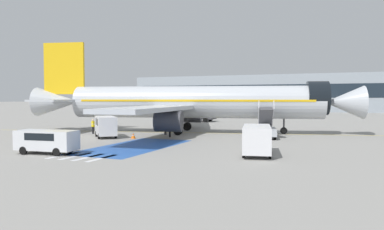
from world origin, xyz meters
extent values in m
plane|color=gray|center=(0.00, 0.00, 0.00)|extent=(600.00, 600.00, 0.00)
cube|color=gold|center=(0.45, 0.37, 0.00)|extent=(72.88, 17.99, 0.01)
cube|color=#2856A8|center=(0.45, -13.99, 0.00)|extent=(5.83, 12.85, 0.01)
cube|color=silver|center=(-1.95, -20.39, 0.00)|extent=(0.44, 3.60, 0.01)
cube|color=silver|center=(-0.75, -20.39, 0.00)|extent=(0.44, 3.60, 0.01)
cube|color=silver|center=(0.45, -20.39, 0.00)|extent=(0.44, 3.60, 0.01)
cube|color=silver|center=(1.65, -20.39, 0.00)|extent=(0.44, 3.60, 0.01)
cylinder|color=#B7BCC4|center=(0.45, 0.37, 3.87)|extent=(31.04, 11.24, 4.00)
cone|color=#B7BCC4|center=(17.64, 4.57, 3.87)|extent=(5.21, 4.85, 3.92)
cone|color=#B7BCC4|center=(-17.51, -4.02, 3.87)|extent=(6.74, 5.16, 3.84)
cylinder|color=black|center=(14.72, 3.86, 4.37)|extent=(3.29, 4.50, 4.04)
cube|color=#EAB214|center=(0.45, 0.37, 4.07)|extent=(28.65, 10.73, 0.24)
cube|color=#B7BCC4|center=(-4.88, 8.21, 3.27)|extent=(10.75, 17.54, 0.44)
cylinder|color=#38383D|center=(-3.00, 7.18, 1.91)|extent=(3.34, 2.85, 2.23)
cube|color=#B7BCC4|center=(-0.66, -9.05, 3.27)|extent=(6.47, 17.37, 0.44)
cylinder|color=#38383D|center=(0.53, -7.26, 1.91)|extent=(3.34, 2.85, 2.23)
cube|color=#EAB214|center=(-16.64, -3.81, 8.27)|extent=(5.53, 1.68, 6.79)
cube|color=#B7BCC4|center=(-16.95, 0.03, 4.07)|extent=(5.02, 7.07, 0.24)
cube|color=#B7BCC4|center=(-15.15, -7.36, 4.07)|extent=(5.02, 7.07, 0.24)
cylinder|color=#38383D|center=(10.99, 2.94, 1.95)|extent=(0.20, 0.20, 3.05)
cylinder|color=black|center=(10.99, 2.94, 0.42)|extent=(0.88, 0.47, 0.84)
cylinder|color=#38383D|center=(-1.81, 3.01, 1.91)|extent=(0.24, 0.24, 2.72)
cylinder|color=black|center=(-1.81, 3.01, 0.55)|extent=(1.21, 0.84, 1.10)
cylinder|color=#38383D|center=(-0.34, -3.02, 1.91)|extent=(0.24, 0.24, 2.72)
cylinder|color=black|center=(-0.34, -3.02, 0.55)|extent=(1.21, 0.84, 1.10)
cube|color=#ADB2BA|center=(9.82, -2.08, 0.70)|extent=(3.28, 5.19, 0.70)
cylinder|color=black|center=(8.51, -0.67, 0.35)|extent=(0.38, 0.73, 0.70)
cylinder|color=black|center=(10.33, -0.22, 0.35)|extent=(0.38, 0.73, 0.70)
cylinder|color=black|center=(9.31, -3.93, 0.35)|extent=(0.38, 0.73, 0.70)
cylinder|color=black|center=(11.13, -3.49, 0.35)|extent=(0.38, 0.73, 0.70)
cube|color=#4C4C51|center=(9.82, -2.08, 2.15)|extent=(2.38, 4.38, 2.34)
cube|color=#4C4C51|center=(9.28, 0.14, 3.25)|extent=(1.86, 1.46, 0.12)
cube|color=silver|center=(9.07, -2.26, 2.62)|extent=(1.13, 4.42, 3.03)
cube|color=silver|center=(10.57, -1.89, 2.62)|extent=(1.13, 4.42, 3.03)
cube|color=#38383D|center=(-8.20, 21.03, 0.78)|extent=(7.74, 2.64, 0.60)
cube|color=silver|center=(-11.96, 21.10, 1.28)|extent=(1.75, 2.41, 1.60)
cube|color=black|center=(-12.82, 21.12, 1.60)|extent=(0.08, 2.00, 0.70)
cylinder|color=#B7BCC4|center=(-7.86, 21.02, 2.25)|extent=(5.35, 2.45, 2.35)
cylinder|color=gold|center=(-7.86, 21.02, 2.25)|extent=(0.39, 2.40, 2.40)
cylinder|color=black|center=(-11.64, 19.91, 0.48)|extent=(0.97, 0.30, 0.96)
cylinder|color=black|center=(-11.60, 22.28, 0.48)|extent=(0.97, 0.30, 0.96)
cylinder|color=black|center=(-7.79, 19.83, 0.48)|extent=(0.97, 0.30, 0.96)
cylinder|color=black|center=(-7.75, 22.21, 0.48)|extent=(0.97, 0.30, 0.96)
cylinder|color=black|center=(-5.65, 19.80, 0.48)|extent=(0.97, 0.30, 0.96)
cylinder|color=black|center=(-5.61, 22.17, 0.48)|extent=(0.97, 0.30, 0.96)
cube|color=silver|center=(-6.64, -8.55, 1.33)|extent=(4.39, 4.50, 2.02)
cube|color=black|center=(-6.64, -8.55, 1.77)|extent=(3.07, 3.09, 0.73)
cylinder|color=black|center=(-5.07, -8.93, 0.32)|extent=(0.58, 0.60, 0.64)
cylinder|color=black|center=(-6.36, -10.14, 0.32)|extent=(0.58, 0.60, 0.64)
cylinder|color=black|center=(-6.92, -6.95, 0.32)|extent=(0.58, 0.60, 0.64)
cylinder|color=black|center=(-8.21, -8.16, 0.32)|extent=(0.58, 0.60, 0.64)
cube|color=silver|center=(11.75, -14.45, 1.29)|extent=(3.21, 5.56, 1.93)
cube|color=black|center=(11.75, -14.45, 1.71)|extent=(2.70, 3.28, 0.70)
cylinder|color=black|center=(10.45, -13.09, 0.32)|extent=(0.34, 0.67, 0.64)
cylinder|color=black|center=(12.30, -12.65, 0.32)|extent=(0.34, 0.67, 0.64)
cylinder|color=black|center=(11.20, -16.24, 0.32)|extent=(0.34, 0.67, 0.64)
cylinder|color=black|center=(13.05, -15.80, 0.32)|extent=(0.34, 0.67, 0.64)
cube|color=silver|center=(-3.66, -20.35, 1.09)|extent=(5.03, 2.50, 1.55)
cube|color=black|center=(-3.66, -20.35, 1.43)|extent=(2.88, 2.24, 0.56)
cylinder|color=black|center=(-5.03, -21.40, 0.32)|extent=(0.66, 0.28, 0.64)
cylinder|color=black|center=(-5.26, -19.70, 0.32)|extent=(0.66, 0.28, 0.64)
cylinder|color=black|center=(-2.06, -21.00, 0.32)|extent=(0.66, 0.28, 0.64)
cylinder|color=black|center=(-2.30, -19.30, 0.32)|extent=(0.66, 0.28, 0.64)
cylinder|color=black|center=(-10.54, -5.70, 0.43)|extent=(0.14, 0.14, 0.86)
cylinder|color=black|center=(-10.69, -5.63, 0.43)|extent=(0.14, 0.14, 0.86)
cube|color=yellow|center=(-10.61, -5.66, 1.21)|extent=(0.47, 0.36, 0.68)
cube|color=silver|center=(-10.61, -5.66, 1.21)|extent=(0.49, 0.38, 0.06)
sphere|color=beige|center=(-10.61, -5.66, 1.67)|extent=(0.23, 0.23, 0.23)
cylinder|color=black|center=(-0.29, -5.24, 0.41)|extent=(0.14, 0.14, 0.83)
cylinder|color=black|center=(-0.29, -5.41, 0.41)|extent=(0.14, 0.14, 0.83)
cube|color=yellow|center=(-0.29, -5.33, 1.16)|extent=(0.22, 0.42, 0.66)
cube|color=silver|center=(-0.29, -5.33, 1.16)|extent=(0.23, 0.43, 0.06)
sphere|color=tan|center=(-0.29, -5.33, 1.60)|extent=(0.22, 0.22, 0.22)
cylinder|color=#2D2D33|center=(-1.92, -3.36, 0.45)|extent=(0.14, 0.14, 0.91)
cylinder|color=#2D2D33|center=(-1.75, -3.39, 0.45)|extent=(0.14, 0.14, 0.91)
cube|color=yellow|center=(-1.84, -3.38, 1.26)|extent=(0.45, 0.30, 0.72)
cube|color=silver|center=(-1.84, -3.38, 1.26)|extent=(0.47, 0.31, 0.06)
sphere|color=#9E704C|center=(-1.84, -3.38, 1.74)|extent=(0.25, 0.25, 0.25)
cone|color=orange|center=(-3.28, -8.21, 0.30)|extent=(0.53, 0.53, 0.59)
cylinder|color=white|center=(-3.28, -8.21, 0.33)|extent=(0.29, 0.29, 0.07)
cube|color=#89939E|center=(10.23, 81.39, 5.85)|extent=(128.13, 12.00, 11.70)
cube|color=#19232D|center=(10.23, 75.34, 6.43)|extent=(123.01, 0.10, 4.09)
camera|label=1|loc=(18.40, -42.89, 4.47)|focal=35.00mm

